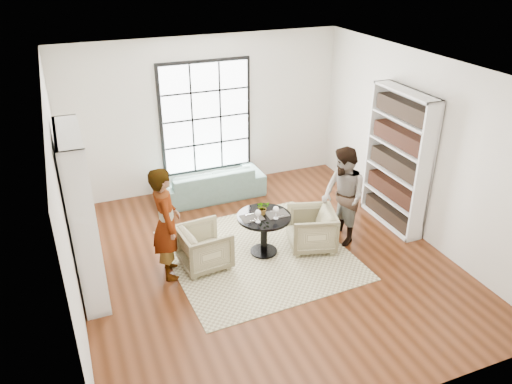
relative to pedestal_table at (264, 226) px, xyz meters
name	(u,v)px	position (x,y,z in m)	size (l,w,h in m)	color
ground	(265,261)	(-0.08, -0.23, -0.50)	(6.00, 6.00, 0.00)	#5A2C15
room_shell	(252,175)	(-0.08, 0.31, 0.76)	(6.00, 6.01, 6.00)	silver
rug	(258,254)	(-0.10, -0.02, -0.49)	(2.74, 2.74, 0.01)	#BEB98F
pedestal_table	(264,226)	(0.00, 0.00, 0.00)	(0.85, 0.85, 0.68)	black
sofa	(210,183)	(-0.21, 2.22, -0.19)	(2.07, 0.81, 0.61)	slate
armchair_left	(205,247)	(-0.98, 0.01, -0.17)	(0.71, 0.73, 0.66)	#C3C18B
armchair_right	(311,229)	(0.78, -0.13, -0.16)	(0.72, 0.74, 0.67)	tan
person_left	(166,223)	(-1.53, 0.01, 0.37)	(0.63, 0.42, 1.74)	gray
person_right	(343,197)	(1.33, -0.13, 0.33)	(0.80, 0.62, 1.65)	gray
placemat_left	(252,218)	(-0.20, 0.01, 0.19)	(0.34, 0.26, 0.01)	#272522
placemat_right	(277,214)	(0.21, -0.03, 0.19)	(0.34, 0.26, 0.01)	#272522
cutlery_left	(252,217)	(-0.20, 0.01, 0.20)	(0.14, 0.22, 0.01)	silver
cutlery_right	(277,214)	(0.21, -0.03, 0.20)	(0.14, 0.22, 0.01)	silver
wine_glass_left	(258,213)	(-0.16, -0.14, 0.33)	(0.09, 0.09, 0.21)	silver
wine_glass_right	(276,210)	(0.14, -0.14, 0.34)	(0.10, 0.10, 0.21)	silver
flower_centerpiece	(263,207)	(0.00, 0.07, 0.30)	(0.20, 0.18, 0.23)	gray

